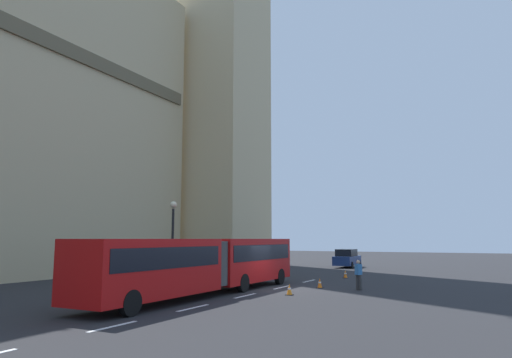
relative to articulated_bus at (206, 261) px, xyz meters
The scene contains 9 objects.
ground_plane 4.79m from the articulated_bus, 26.56° to the right, with size 160.00×160.00×0.00m, color #262628.
lane_centre_marking 3.10m from the articulated_bus, 128.92° to the right, with size 25.20×0.16×0.01m.
articulated_bus is the anchor object (origin of this frame).
sedan_lead 25.92m from the articulated_bus, ahead, with size 4.40×1.86×1.85m.
traffic_cone_west 4.62m from the articulated_bus, 62.36° to the right, with size 0.36×0.36×0.58m.
traffic_cone_middle 7.43m from the articulated_bus, 34.77° to the right, with size 0.36×0.36×0.58m.
traffic_cone_east 14.00m from the articulated_bus, 14.74° to the right, with size 0.36×0.36×0.58m.
street_lamp 5.58m from the articulated_bus, 56.21° to the left, with size 0.44×0.44×5.27m.
pedestrian_near_cones 8.88m from the articulated_bus, 47.32° to the right, with size 0.46×0.36×1.69m.
Camera 1 is at (-24.19, -11.39, 2.90)m, focal length 31.83 mm.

